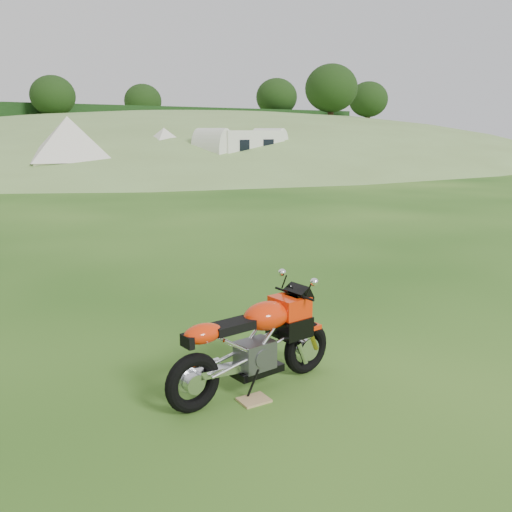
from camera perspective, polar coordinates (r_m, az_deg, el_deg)
ground at (r=6.62m, az=2.19°, el=-8.21°), size 120.00×120.00×0.00m
hillside at (r=52.84m, az=-5.16°, el=9.91°), size 80.00×64.00×8.00m
hedgerow at (r=52.84m, az=-5.16°, el=9.91°), size 36.00×1.20×8.60m
sport_motorcycle at (r=5.18m, az=-0.26°, el=-8.11°), size 1.73×0.46×1.03m
plywood_board at (r=5.19m, az=-0.21°, el=-14.20°), size 0.28×0.23×0.02m
tent_mid at (r=27.11m, az=-18.17°, el=9.91°), size 3.90×3.90×2.81m
tent_right at (r=29.14m, az=-9.13°, el=10.22°), size 2.92×2.92×2.52m
caravan at (r=28.90m, az=-1.40°, el=10.21°), size 5.40×3.17×2.37m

